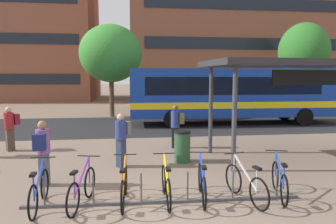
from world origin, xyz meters
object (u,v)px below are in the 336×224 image
(parked_bicycle_yellow_3, at_px, (166,185))
(parked_bicycle_silver_5, at_px, (245,184))
(city_bus, at_px, (235,93))
(commuter_olive_pack_4, at_px, (176,124))
(commuter_grey_pack_2, at_px, (122,136))
(street_tree_0, at_px, (304,52))
(parked_bicycle_purple_1, at_px, (82,189))
(street_tree_1, at_px, (111,54))
(parked_bicycle_blue_4, at_px, (202,183))
(parked_bicycle_blue_0, at_px, (39,191))
(transit_shelter, at_px, (307,67))
(parked_bicycle_blue_6, at_px, (279,181))
(parked_bicycle_orange_2, at_px, (124,187))
(commuter_maroon_pack_1, at_px, (10,125))
(commuter_navy_pack_3, at_px, (43,149))
(trash_bin, at_px, (182,146))

(parked_bicycle_yellow_3, height_order, parked_bicycle_silver_5, same)
(city_bus, relative_size, commuter_olive_pack_4, 7.22)
(city_bus, xyz_separation_m, commuter_grey_pack_2, (-6.33, -7.90, -0.82))
(street_tree_0, bearing_deg, commuter_grey_pack_2, -134.72)
(parked_bicycle_yellow_3, bearing_deg, parked_bicycle_purple_1, 90.94)
(street_tree_0, relative_size, street_tree_1, 1.14)
(parked_bicycle_yellow_3, relative_size, commuter_olive_pack_4, 1.03)
(city_bus, relative_size, parked_bicycle_yellow_3, 7.00)
(parked_bicycle_blue_4, xyz_separation_m, street_tree_1, (-2.88, 14.73, 3.91))
(city_bus, bearing_deg, parked_bicycle_silver_5, -106.79)
(parked_bicycle_blue_0, height_order, parked_bicycle_blue_4, same)
(transit_shelter, distance_m, street_tree_1, 13.66)
(parked_bicycle_blue_6, xyz_separation_m, street_tree_1, (-4.69, 14.79, 3.91))
(parked_bicycle_orange_2, relative_size, parked_bicycle_silver_5, 1.02)
(parked_bicycle_purple_1, bearing_deg, parked_bicycle_blue_6, -79.40)
(parked_bicycle_silver_5, xyz_separation_m, transit_shelter, (3.34, 3.35, 2.71))
(parked_bicycle_blue_0, height_order, parked_bicycle_yellow_3, same)
(parked_bicycle_orange_2, distance_m, parked_bicycle_yellow_3, 0.92)
(commuter_maroon_pack_1, relative_size, street_tree_0, 0.23)
(parked_bicycle_blue_0, distance_m, parked_bicycle_purple_1, 0.87)
(city_bus, bearing_deg, transit_shelter, -90.26)
(city_bus, bearing_deg, parked_bicycle_purple_1, -122.34)
(parked_bicycle_orange_2, height_order, parked_bicycle_blue_4, same)
(parked_bicycle_purple_1, distance_m, parked_bicycle_blue_4, 2.63)
(parked_bicycle_blue_0, xyz_separation_m, commuter_olive_pack_4, (3.66, 5.10, 0.57))
(parked_bicycle_purple_1, relative_size, street_tree_1, 0.27)
(parked_bicycle_silver_5, relative_size, commuter_maroon_pack_1, 1.02)
(commuter_maroon_pack_1, xyz_separation_m, commuter_navy_pack_3, (2.26, -4.00, 0.01))
(transit_shelter, relative_size, street_tree_1, 1.10)
(parked_bicycle_yellow_3, distance_m, transit_shelter, 6.60)
(parked_bicycle_purple_1, relative_size, trash_bin, 1.65)
(parked_bicycle_yellow_3, distance_m, commuter_grey_pack_2, 3.08)
(parked_bicycle_purple_1, bearing_deg, parked_bicycle_blue_0, 102.22)
(parked_bicycle_purple_1, relative_size, commuter_maroon_pack_1, 1.02)
(commuter_maroon_pack_1, bearing_deg, street_tree_0, 172.63)
(commuter_maroon_pack_1, distance_m, commuter_grey_pack_2, 4.89)
(city_bus, distance_m, parked_bicycle_purple_1, 12.95)
(city_bus, distance_m, parked_bicycle_blue_6, 11.18)
(parked_bicycle_silver_5, xyz_separation_m, parked_bicycle_blue_6, (0.86, 0.12, 0.00))
(city_bus, relative_size, parked_bicycle_blue_6, 7.23)
(parked_bicycle_silver_5, bearing_deg, parked_bicycle_purple_1, 75.62)
(parked_bicycle_yellow_3, xyz_separation_m, street_tree_1, (-2.07, 14.75, 3.91))
(parked_bicycle_silver_5, relative_size, commuter_olive_pack_4, 1.01)
(parked_bicycle_blue_4, relative_size, commuter_grey_pack_2, 1.03)
(city_bus, height_order, street_tree_0, street_tree_0)
(commuter_navy_pack_3, height_order, street_tree_0, street_tree_0)
(commuter_navy_pack_3, bearing_deg, parked_bicycle_orange_2, -120.11)
(commuter_olive_pack_4, bearing_deg, trash_bin, 98.56)
(commuter_maroon_pack_1, bearing_deg, commuter_grey_pack_2, 108.48)
(parked_bicycle_yellow_3, distance_m, commuter_maroon_pack_1, 7.52)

